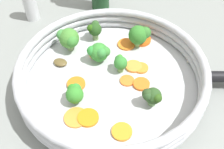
{
  "coord_description": "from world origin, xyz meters",
  "views": [
    {
      "loc": [
        -0.16,
        -0.32,
        0.42
      ],
      "look_at": [
        0.0,
        0.0,
        0.03
      ],
      "focal_mm": 42.0,
      "sensor_mm": 36.0,
      "label": 1
    }
  ],
  "objects_px": {
    "carrot_slice_6": "(141,68)",
    "broccoli_floret_2": "(140,35)",
    "carrot_slice_8": "(141,40)",
    "broccoli_floret_1": "(99,52)",
    "mushroom_piece_0": "(60,62)",
    "carrot_slice_4": "(126,44)",
    "broccoli_floret_0": "(75,93)",
    "broccoli_floret_6": "(95,29)",
    "skillet": "(112,82)",
    "carrot_slice_3": "(76,84)",
    "carrot_slice_10": "(141,84)",
    "salt_shaker": "(29,0)",
    "broccoli_floret_5": "(69,38)",
    "broccoli_floret_4": "(120,63)",
    "carrot_slice_9": "(127,81)",
    "carrot_slice_7": "(95,54)",
    "broccoli_floret_3": "(152,96)",
    "carrot_slice_2": "(88,118)",
    "carrot_slice_1": "(76,117)",
    "carrot_slice_0": "(134,66)",
    "carrot_slice_5": "(122,132)"
  },
  "relations": [
    {
      "from": "broccoli_floret_1",
      "to": "broccoli_floret_5",
      "type": "distance_m",
      "value": 0.08
    },
    {
      "from": "carrot_slice_10",
      "to": "carrot_slice_7",
      "type": "bearing_deg",
      "value": 111.26
    },
    {
      "from": "carrot_slice_8",
      "to": "carrot_slice_7",
      "type": "bearing_deg",
      "value": 178.45
    },
    {
      "from": "carrot_slice_2",
      "to": "carrot_slice_9",
      "type": "relative_size",
      "value": 1.32
    },
    {
      "from": "carrot_slice_3",
      "to": "carrot_slice_9",
      "type": "distance_m",
      "value": 0.1
    },
    {
      "from": "carrot_slice_7",
      "to": "salt_shaker",
      "type": "xyz_separation_m",
      "value": [
        -0.08,
        0.22,
        0.04
      ]
    },
    {
      "from": "broccoli_floret_2",
      "to": "broccoli_floret_3",
      "type": "bearing_deg",
      "value": -113.0
    },
    {
      "from": "broccoli_floret_0",
      "to": "broccoli_floret_3",
      "type": "distance_m",
      "value": 0.14
    },
    {
      "from": "carrot_slice_3",
      "to": "broccoli_floret_5",
      "type": "bearing_deg",
      "value": 75.88
    },
    {
      "from": "broccoli_floret_2",
      "to": "carrot_slice_4",
      "type": "bearing_deg",
      "value": 151.37
    },
    {
      "from": "carrot_slice_4",
      "to": "broccoli_floret_4",
      "type": "height_order",
      "value": "broccoli_floret_4"
    },
    {
      "from": "carrot_slice_6",
      "to": "broccoli_floret_2",
      "type": "distance_m",
      "value": 0.08
    },
    {
      "from": "carrot_slice_10",
      "to": "salt_shaker",
      "type": "bearing_deg",
      "value": 110.73
    },
    {
      "from": "mushroom_piece_0",
      "to": "carrot_slice_4",
      "type": "bearing_deg",
      "value": -3.3
    },
    {
      "from": "carrot_slice_1",
      "to": "carrot_slice_6",
      "type": "distance_m",
      "value": 0.18
    },
    {
      "from": "carrot_slice_2",
      "to": "carrot_slice_4",
      "type": "bearing_deg",
      "value": 42.72
    },
    {
      "from": "broccoli_floret_1",
      "to": "mushroom_piece_0",
      "type": "relative_size",
      "value": 1.5
    },
    {
      "from": "carrot_slice_8",
      "to": "broccoli_floret_1",
      "type": "xyz_separation_m",
      "value": [
        -0.12,
        -0.02,
        0.02
      ]
    },
    {
      "from": "broccoli_floret_2",
      "to": "mushroom_piece_0",
      "type": "height_order",
      "value": "broccoli_floret_2"
    },
    {
      "from": "carrot_slice_3",
      "to": "carrot_slice_10",
      "type": "relative_size",
      "value": 1.1
    },
    {
      "from": "broccoli_floret_3",
      "to": "broccoli_floret_5",
      "type": "distance_m",
      "value": 0.23
    },
    {
      "from": "carrot_slice_6",
      "to": "broccoli_floret_3",
      "type": "height_order",
      "value": "broccoli_floret_3"
    },
    {
      "from": "carrot_slice_3",
      "to": "carrot_slice_0",
      "type": "bearing_deg",
      "value": -3.69
    },
    {
      "from": "skillet",
      "to": "carrot_slice_5",
      "type": "bearing_deg",
      "value": -108.61
    },
    {
      "from": "carrot_slice_9",
      "to": "broccoli_floret_1",
      "type": "relative_size",
      "value": 0.64
    },
    {
      "from": "carrot_slice_5",
      "to": "carrot_slice_6",
      "type": "xyz_separation_m",
      "value": [
        0.11,
        0.12,
        -0.0
      ]
    },
    {
      "from": "skillet",
      "to": "carrot_slice_1",
      "type": "xyz_separation_m",
      "value": [
        -0.1,
        -0.05,
        0.01
      ]
    },
    {
      "from": "carrot_slice_0",
      "to": "broccoli_floret_1",
      "type": "bearing_deg",
      "value": 138.96
    },
    {
      "from": "carrot_slice_3",
      "to": "broccoli_floret_2",
      "type": "height_order",
      "value": "broccoli_floret_2"
    },
    {
      "from": "carrot_slice_6",
      "to": "carrot_slice_3",
      "type": "bearing_deg",
      "value": 171.59
    },
    {
      "from": "skillet",
      "to": "carrot_slice_8",
      "type": "distance_m",
      "value": 0.14
    },
    {
      "from": "carrot_slice_2",
      "to": "carrot_slice_5",
      "type": "height_order",
      "value": "same"
    },
    {
      "from": "carrot_slice_6",
      "to": "broccoli_floret_4",
      "type": "relative_size",
      "value": 0.85
    },
    {
      "from": "carrot_slice_1",
      "to": "mushroom_piece_0",
      "type": "bearing_deg",
      "value": 82.11
    },
    {
      "from": "broccoli_floret_2",
      "to": "broccoli_floret_4",
      "type": "bearing_deg",
      "value": -145.91
    },
    {
      "from": "carrot_slice_8",
      "to": "broccoli_floret_2",
      "type": "height_order",
      "value": "broccoli_floret_2"
    },
    {
      "from": "carrot_slice_0",
      "to": "mushroom_piece_0",
      "type": "relative_size",
      "value": 1.15
    },
    {
      "from": "carrot_slice_3",
      "to": "carrot_slice_7",
      "type": "distance_m",
      "value": 0.09
    },
    {
      "from": "carrot_slice_4",
      "to": "broccoli_floret_1",
      "type": "height_order",
      "value": "broccoli_floret_1"
    },
    {
      "from": "carrot_slice_10",
      "to": "broccoli_floret_6",
      "type": "height_order",
      "value": "broccoli_floret_6"
    },
    {
      "from": "broccoli_floret_3",
      "to": "broccoli_floret_4",
      "type": "distance_m",
      "value": 0.1
    },
    {
      "from": "carrot_slice_8",
      "to": "broccoli_floret_4",
      "type": "distance_m",
      "value": 0.11
    },
    {
      "from": "carrot_slice_4",
      "to": "carrot_slice_9",
      "type": "relative_size",
      "value": 1.38
    },
    {
      "from": "broccoli_floret_0",
      "to": "broccoli_floret_6",
      "type": "xyz_separation_m",
      "value": [
        0.11,
        0.15,
        0.01
      ]
    },
    {
      "from": "broccoli_floret_0",
      "to": "broccoli_floret_5",
      "type": "xyz_separation_m",
      "value": [
        0.04,
        0.14,
        0.01
      ]
    },
    {
      "from": "carrot_slice_0",
      "to": "broccoli_floret_1",
      "type": "height_order",
      "value": "broccoli_floret_1"
    },
    {
      "from": "carrot_slice_0",
      "to": "broccoli_floret_6",
      "type": "relative_size",
      "value": 0.81
    },
    {
      "from": "skillet",
      "to": "carrot_slice_6",
      "type": "distance_m",
      "value": 0.07
    },
    {
      "from": "carrot_slice_8",
      "to": "broccoli_floret_3",
      "type": "relative_size",
      "value": 1.17
    },
    {
      "from": "skillet",
      "to": "salt_shaker",
      "type": "xyz_separation_m",
      "value": [
        -0.08,
        0.31,
        0.05
      ]
    }
  ]
}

